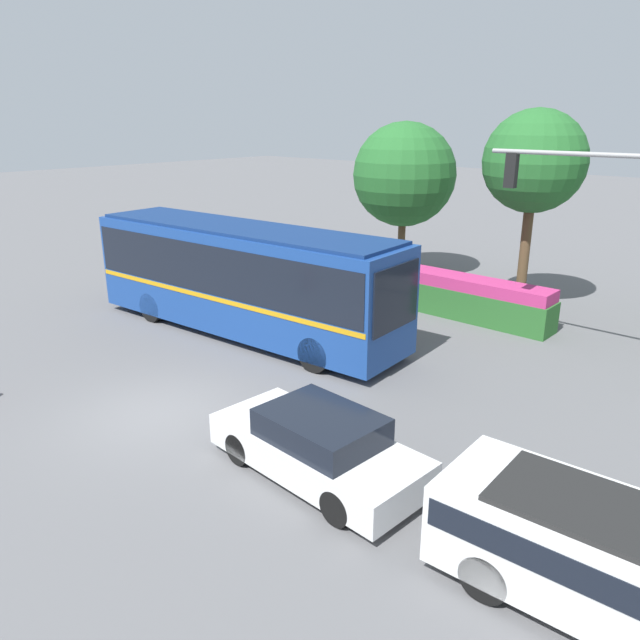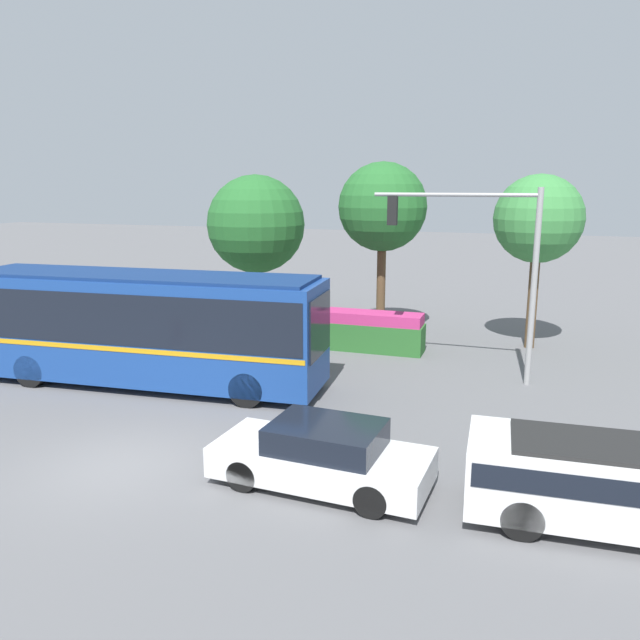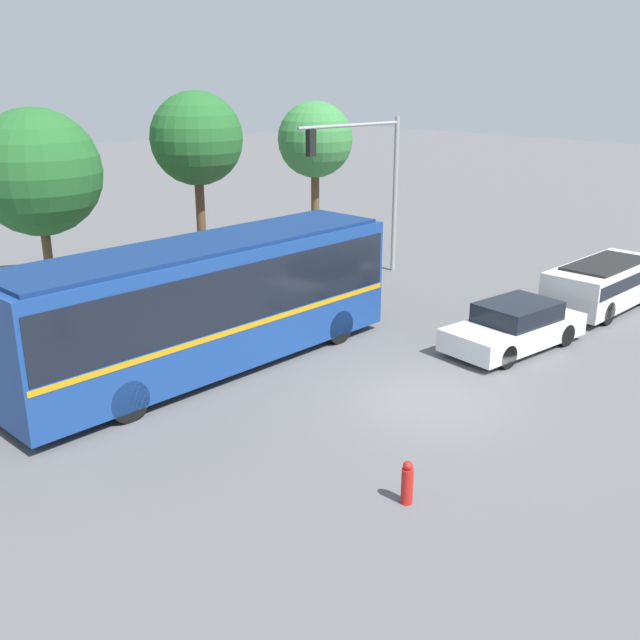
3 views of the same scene
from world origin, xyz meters
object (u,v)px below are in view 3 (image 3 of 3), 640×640
at_px(suv_left_lane, 604,281).
at_px(fire_hydrant, 407,483).
at_px(street_tree_right, 315,141).
at_px(sedan_foreground, 514,327).
at_px(street_tree_centre, 197,139).
at_px(street_tree_left, 38,173).
at_px(city_bus, 208,298).
at_px(traffic_light_pole, 371,172).

bearing_deg(suv_left_lane, fire_hydrant, 11.47).
xyz_separation_m(street_tree_right, fire_hydrant, (-12.28, -16.19, -4.37)).
relative_size(sedan_foreground, street_tree_centre, 0.66).
bearing_deg(street_tree_left, fire_hydrant, -92.10).
bearing_deg(fire_hydrant, sedan_foreground, 21.35).
distance_m(city_bus, street_tree_left, 9.67).
bearing_deg(sedan_foreground, suv_left_lane, -175.02).
relative_size(street_tree_centre, fire_hydrant, 8.06).
relative_size(city_bus, street_tree_centre, 1.64).
relative_size(traffic_light_pole, street_tree_centre, 0.86).
distance_m(sedan_foreground, suv_left_lane, 5.39).
bearing_deg(street_tree_centre, street_tree_right, -1.62).
distance_m(suv_left_lane, street_tree_left, 19.28).
height_order(street_tree_left, street_tree_right, street_tree_left).
relative_size(suv_left_lane, street_tree_left, 0.78).
height_order(city_bus, street_tree_left, street_tree_left).
relative_size(suv_left_lane, street_tree_centre, 0.73).
xyz_separation_m(street_tree_left, street_tree_right, (11.65, -0.98, 0.46)).
xyz_separation_m(sedan_foreground, traffic_light_pole, (2.58, 8.25, 3.37)).
bearing_deg(fire_hydrant, street_tree_left, 87.90).
bearing_deg(sedan_foreground, street_tree_left, -57.66).
bearing_deg(street_tree_left, street_tree_centre, -7.92).
bearing_deg(street_tree_right, sedan_foreground, -107.08).
xyz_separation_m(suv_left_lane, street_tree_centre, (-7.23, 12.97, 4.21)).
xyz_separation_m(street_tree_left, fire_hydrant, (-0.63, -17.16, -3.92)).
distance_m(suv_left_lane, street_tree_centre, 15.43).
height_order(suv_left_lane, fire_hydrant, suv_left_lane).
distance_m(street_tree_right, fire_hydrant, 20.78).
relative_size(sedan_foreground, street_tree_right, 0.71).
height_order(suv_left_lane, street_tree_centre, street_tree_centre).
height_order(suv_left_lane, street_tree_right, street_tree_right).
bearing_deg(fire_hydrant, traffic_light_pole, 46.58).
xyz_separation_m(traffic_light_pole, fire_hydrant, (-10.88, -11.49, -3.60)).
xyz_separation_m(suv_left_lane, fire_hydrant, (-13.68, -3.39, -0.52)).
xyz_separation_m(city_bus, street_tree_right, (11.25, 8.39, 2.83)).
height_order(traffic_light_pole, street_tree_centre, street_tree_centre).
bearing_deg(fire_hydrant, city_bus, 82.54).
distance_m(traffic_light_pole, street_tree_centre, 6.67).
bearing_deg(city_bus, suv_left_lane, -23.19).
height_order(sedan_foreground, street_tree_right, street_tree_right).
bearing_deg(suv_left_lane, traffic_light_pole, -73.35).
relative_size(suv_left_lane, street_tree_right, 0.79).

